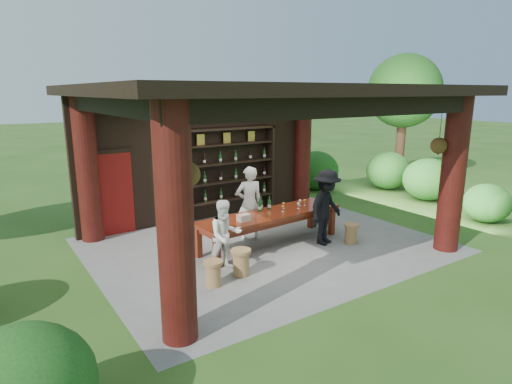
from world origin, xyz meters
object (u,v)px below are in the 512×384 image
stool_near_right (351,233)px  guest_woman (225,235)px  wine_shelf (228,173)px  stool_far_left (213,273)px  tasting_table (270,218)px  stool_near_left (241,262)px  guest_man (326,207)px  napkin_basket (244,218)px  host (249,203)px

stool_near_right → guest_woman: bearing=174.1°
wine_shelf → stool_far_left: (-2.44, -3.64, -0.98)m
stool_far_left → guest_woman: guest_woman is taller
tasting_table → stool_near_left: (-1.40, -1.02, -0.37)m
guest_man → napkin_basket: 1.95m
host → guest_woman: host is taller
wine_shelf → guest_woman: (-1.89, -3.12, -0.54)m
stool_far_left → guest_man: size_ratio=0.27×
napkin_basket → wine_shelf: bearing=66.1°
tasting_table → guest_man: size_ratio=2.09×
stool_near_right → napkin_basket: (-2.40, 0.76, 0.58)m
tasting_table → guest_woman: guest_woman is taller
stool_near_right → guest_man: size_ratio=0.27×
host → guest_man: bearing=149.2°
stool_far_left → guest_woman: 0.88m
tasting_table → stool_near_right: size_ratio=7.73×
stool_near_right → host: 2.42m
tasting_table → napkin_basket: bearing=-167.6°
napkin_basket → guest_man: bearing=-13.1°
tasting_table → napkin_basket: napkin_basket is taller
stool_near_right → stool_near_left: bearing=-178.3°
stool_near_right → napkin_basket: bearing=162.5°
host → stool_far_left: bearing=57.1°
stool_near_right → host: (-1.75, 1.56, 0.62)m
stool_near_left → guest_woman: bearing=103.2°
napkin_basket → tasting_table: bearing=12.4°
host → tasting_table: bearing=117.0°
wine_shelf → guest_woman: wine_shelf is taller
stool_far_left → napkin_basket: 1.67m
stool_near_right → tasting_table: bearing=149.9°
guest_man → tasting_table: bearing=133.2°
guest_man → guest_woman: bearing=162.3°
guest_man → stool_near_left: bearing=171.6°
tasting_table → host: bearing=102.7°
guest_woman → guest_man: (2.60, -0.01, 0.16)m
host → guest_woman: bearing=57.0°
stool_near_right → guest_woman: guest_woman is taller
tasting_table → stool_far_left: (-2.05, -1.13, -0.39)m
wine_shelf → napkin_basket: wine_shelf is taller
tasting_table → napkin_basket: 0.84m
wine_shelf → stool_near_right: (1.21, -3.44, -0.98)m
stool_near_left → guest_man: 2.60m
guest_woman → stool_far_left: bearing=-129.5°
stool_near_right → host: host is taller
stool_near_right → napkin_basket: napkin_basket is taller
stool_far_left → guest_woman: size_ratio=0.34×
host → napkin_basket: bearing=65.3°
stool_near_left → napkin_basket: 1.17m
guest_woman → guest_man: bearing=7.2°
tasting_table → host: (-0.14, 0.63, 0.23)m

